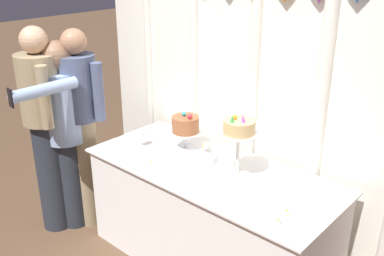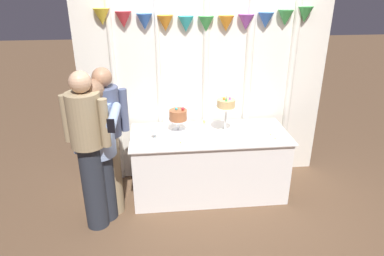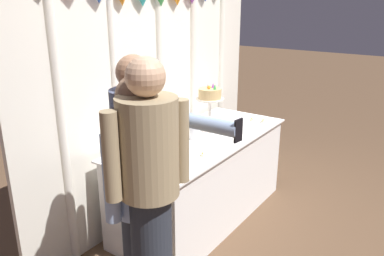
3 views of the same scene
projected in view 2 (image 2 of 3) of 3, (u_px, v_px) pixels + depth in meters
name	position (u px, v px, depth m)	size (l,w,h in m)	color
ground_plane	(210.00, 196.00, 4.15)	(24.00, 24.00, 0.00)	brown
draped_curtain	(207.00, 77.00, 4.14)	(2.97, 0.18, 2.41)	white
cake_table	(209.00, 163.00, 4.09)	(1.80, 0.77, 0.77)	white
cake_display_nearleft	(178.00, 116.00, 3.94)	(0.23, 0.23, 0.29)	silver
cake_display_nearright	(226.00, 106.00, 3.86)	(0.25, 0.25, 0.44)	silver
wine_glass	(154.00, 131.00, 3.77)	(0.07, 0.07, 0.13)	silver
flower_vase	(204.00, 128.00, 3.92)	(0.10, 0.11, 0.18)	silver
tealight_far_left	(181.00, 143.00, 3.68)	(0.04, 0.04, 0.03)	beige
tealight_near_left	(271.00, 136.00, 3.86)	(0.05, 0.05, 0.03)	beige
tealight_near_right	(275.00, 140.00, 3.76)	(0.04, 0.04, 0.04)	beige
guest_man_dark_suit	(108.00, 137.00, 3.53)	(0.44, 0.35, 1.63)	#9E8966
guest_girl_blue_dress	(99.00, 147.00, 3.46)	(0.51, 0.68, 1.55)	#282D38
guest_man_pink_jacket	(89.00, 147.00, 3.31)	(0.46, 0.41, 1.66)	#282D38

